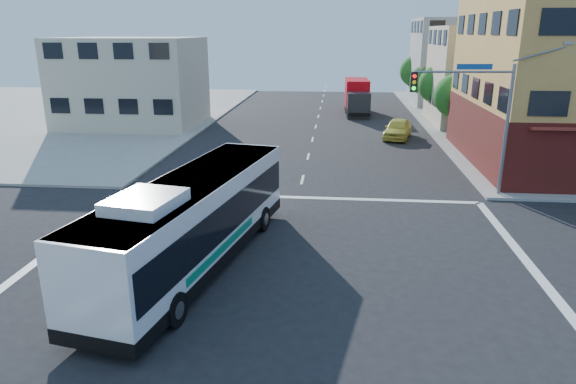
# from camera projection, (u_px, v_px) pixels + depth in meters

# --- Properties ---
(ground) EXTENTS (120.00, 120.00, 0.00)m
(ground) POSITION_uv_depth(u_px,v_px,m) (278.00, 278.00, 18.60)
(ground) COLOR black
(ground) RESTS_ON ground
(building_east_near) EXTENTS (12.06, 10.06, 9.00)m
(building_east_near) POSITION_uv_depth(u_px,v_px,m) (499.00, 76.00, 47.94)
(building_east_near) COLOR beige
(building_east_near) RESTS_ON ground
(building_east_far) EXTENTS (12.06, 10.06, 10.00)m
(building_east_far) POSITION_uv_depth(u_px,v_px,m) (465.00, 62.00, 61.08)
(building_east_far) COLOR #9D9E99
(building_east_far) RESTS_ON ground
(building_west) EXTENTS (12.06, 10.06, 8.00)m
(building_west) POSITION_uv_depth(u_px,v_px,m) (132.00, 82.00, 47.41)
(building_west) COLOR #BDB49C
(building_west) RESTS_ON ground
(signal_mast_ne) EXTENTS (7.91, 1.13, 8.07)m
(signal_mast_ne) POSITION_uv_depth(u_px,v_px,m) (476.00, 104.00, 26.35)
(signal_mast_ne) COLOR slate
(signal_mast_ne) RESTS_ON ground
(street_tree_a) EXTENTS (3.60, 3.60, 5.53)m
(street_tree_a) POSITION_uv_depth(u_px,v_px,m) (457.00, 93.00, 42.93)
(street_tree_a) COLOR #342212
(street_tree_a) RESTS_ON ground
(street_tree_b) EXTENTS (3.80, 3.80, 5.79)m
(street_tree_b) POSITION_uv_depth(u_px,v_px,m) (439.00, 82.00, 50.48)
(street_tree_b) COLOR #342212
(street_tree_b) RESTS_ON ground
(street_tree_c) EXTENTS (3.40, 3.40, 5.29)m
(street_tree_c) POSITION_uv_depth(u_px,v_px,m) (426.00, 78.00, 58.16)
(street_tree_c) COLOR #342212
(street_tree_c) RESTS_ON ground
(street_tree_d) EXTENTS (4.00, 4.00, 6.03)m
(street_tree_d) POSITION_uv_depth(u_px,v_px,m) (416.00, 69.00, 65.63)
(street_tree_d) COLOR #342212
(street_tree_d) RESTS_ON ground
(transit_bus) EXTENTS (5.06, 13.03, 3.77)m
(transit_bus) POSITION_uv_depth(u_px,v_px,m) (195.00, 220.00, 19.12)
(transit_bus) COLOR black
(transit_bus) RESTS_ON ground
(box_truck) EXTENTS (2.56, 8.02, 3.58)m
(box_truck) POSITION_uv_depth(u_px,v_px,m) (357.00, 98.00, 54.87)
(box_truck) COLOR black
(box_truck) RESTS_ON ground
(parked_car) EXTENTS (3.06, 5.13, 1.64)m
(parked_car) POSITION_uv_depth(u_px,v_px,m) (398.00, 129.00, 42.53)
(parked_car) COLOR #D8CC44
(parked_car) RESTS_ON ground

